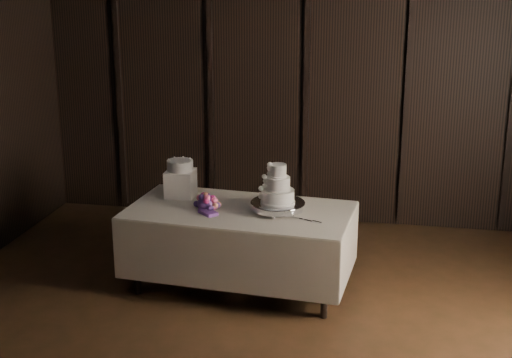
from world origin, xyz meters
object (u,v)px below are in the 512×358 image
object	(u,v)px
bouquet	(206,203)
cake_stand	(278,207)
box_pedestal	(181,183)
display_table	(240,245)
small_cake	(180,165)
wedding_cake	(275,188)

from	to	relation	value
bouquet	cake_stand	bearing A→B (deg)	4.74
cake_stand	box_pedestal	distance (m)	1.01
display_table	small_cake	world-z (taller)	small_cake
small_cake	display_table	bearing A→B (deg)	-23.65
display_table	box_pedestal	bearing A→B (deg)	161.17
wedding_cake	bouquet	world-z (taller)	wedding_cake
display_table	cake_stand	size ratio (longest dim) A/B	4.28
display_table	bouquet	xyz separation A→B (m)	(-0.29, -0.06, 0.41)
wedding_cake	bouquet	bearing A→B (deg)	177.44
bouquet	small_cake	xyz separation A→B (m)	(-0.33, 0.34, 0.24)
box_pedestal	wedding_cake	bearing A→B (deg)	-17.47
display_table	bouquet	distance (m)	0.50
display_table	box_pedestal	xyz separation A→B (m)	(-0.62, 0.27, 0.47)
display_table	box_pedestal	size ratio (longest dim) A/B	7.96
cake_stand	small_cake	world-z (taller)	small_cake
wedding_cake	bouquet	xyz separation A→B (m)	(-0.61, -0.04, -0.16)
bouquet	box_pedestal	world-z (taller)	box_pedestal
bouquet	box_pedestal	bearing A→B (deg)	134.65
wedding_cake	small_cake	distance (m)	0.99
wedding_cake	small_cake	bearing A→B (deg)	156.39
small_cake	cake_stand	bearing A→B (deg)	-16.25
display_table	wedding_cake	bearing A→B (deg)	0.52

